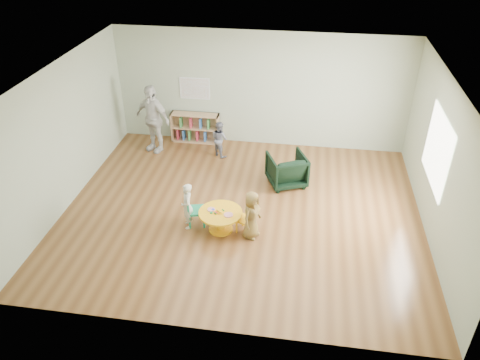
{
  "coord_description": "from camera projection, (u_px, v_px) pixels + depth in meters",
  "views": [
    {
      "loc": [
        1.1,
        -7.5,
        5.48
      ],
      "look_at": [
        0.01,
        -0.3,
        0.92
      ],
      "focal_mm": 35.0,
      "sensor_mm": 36.0,
      "label": 1
    }
  ],
  "objects": [
    {
      "name": "room",
      "position": [
        243.0,
        125.0,
        8.33
      ],
      "size": [
        7.1,
        7.0,
        2.8
      ],
      "color": "brown",
      "rests_on": "ground"
    },
    {
      "name": "kid_chair_right",
      "position": [
        247.0,
        219.0,
        8.62
      ],
      "size": [
        0.37,
        0.37,
        0.53
      ],
      "rotation": [
        0.0,
        0.0,
        1.17
      ],
      "color": "yellow",
      "rests_on": "ground"
    },
    {
      "name": "adult_caretaker",
      "position": [
        153.0,
        119.0,
        11.09
      ],
      "size": [
        1.05,
        0.76,
        1.66
      ],
      "primitive_type": "imported",
      "rotation": [
        0.0,
        0.0,
        -0.41
      ],
      "color": "silver",
      "rests_on": "ground"
    },
    {
      "name": "child_right",
      "position": [
        251.0,
        215.0,
        8.42
      ],
      "size": [
        0.46,
        0.54,
        0.95
      ],
      "primitive_type": "imported",
      "rotation": [
        0.0,
        0.0,
        1.18
      ],
      "color": "gold",
      "rests_on": "ground"
    },
    {
      "name": "activity_table",
      "position": [
        221.0,
        217.0,
        8.68
      ],
      "size": [
        0.81,
        0.81,
        0.45
      ],
      "rotation": [
        0.0,
        0.0,
        0.31
      ],
      "color": "yellow",
      "rests_on": "ground"
    },
    {
      "name": "alphabet_poster",
      "position": [
        195.0,
        89.0,
        11.32
      ],
      "size": [
        0.74,
        0.01,
        0.54
      ],
      "color": "white",
      "rests_on": "ground"
    },
    {
      "name": "toddler",
      "position": [
        220.0,
        139.0,
        11.05
      ],
      "size": [
        0.54,
        0.52,
        0.87
      ],
      "primitive_type": "imported",
      "rotation": [
        0.0,
        0.0,
        2.46
      ],
      "color": "#171D39",
      "rests_on": "ground"
    },
    {
      "name": "armchair",
      "position": [
        287.0,
        170.0,
        10.01
      ],
      "size": [
        0.99,
        1.01,
        0.7
      ],
      "primitive_type": "imported",
      "rotation": [
        0.0,
        0.0,
        3.54
      ],
      "color": "black",
      "rests_on": "ground"
    },
    {
      "name": "kid_chair_left",
      "position": [
        194.0,
        210.0,
        8.8
      ],
      "size": [
        0.41,
        0.41,
        0.63
      ],
      "rotation": [
        0.0,
        0.0,
        -1.31
      ],
      "color": "#1A9364",
      "rests_on": "ground"
    },
    {
      "name": "bookshelf",
      "position": [
        195.0,
        128.0,
        11.74
      ],
      "size": [
        1.2,
        0.3,
        0.75
      ],
      "color": "tan",
      "rests_on": "ground"
    },
    {
      "name": "child_left",
      "position": [
        187.0,
        206.0,
        8.68
      ],
      "size": [
        0.31,
        0.39,
        0.92
      ],
      "primitive_type": "imported",
      "rotation": [
        0.0,
        0.0,
        -1.26
      ],
      "color": "silver",
      "rests_on": "ground"
    }
  ]
}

